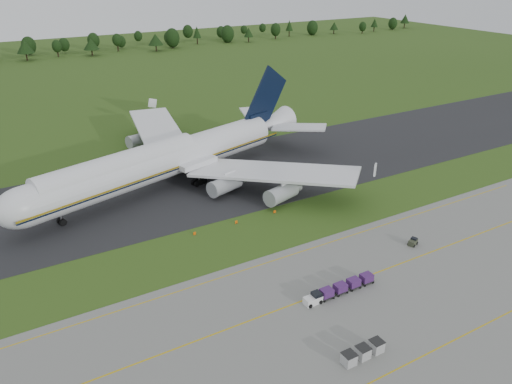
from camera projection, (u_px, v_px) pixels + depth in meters
ground at (268, 230)px, 98.27m from camera, size 600.00×600.00×0.00m
apron at (390, 330)px, 71.60m from camera, size 300.00×52.00×0.06m
taxiway at (207, 181)px, 120.21m from camera, size 300.00×40.00×0.08m
apron_markings at (358, 304)px, 77.09m from camera, size 300.00×30.20×0.01m
tree_line at (32, 48)px, 264.20m from camera, size 528.17×22.61×10.94m
aircraft at (167, 159)px, 115.17m from camera, size 82.41×77.32×23.22m
baggage_train at (339, 289)px, 79.19m from camera, size 13.31×1.70×1.64m
utility_cart at (413, 242)px, 92.86m from camera, size 2.20×1.74×1.05m
uld_row at (363, 352)px, 66.39m from camera, size 6.53×1.73×1.71m
edge_markers at (236, 222)px, 100.66m from camera, size 18.78×0.30×0.60m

